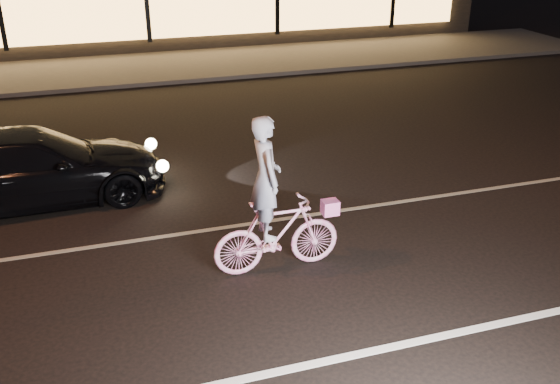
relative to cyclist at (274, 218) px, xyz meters
name	(u,v)px	position (x,y,z in m)	size (l,w,h in m)	color
ground	(288,290)	(0.02, -0.57, -0.81)	(90.00, 90.00, 0.00)	black
lane_stripe_near	(330,360)	(0.02, -2.07, -0.81)	(60.00, 0.12, 0.01)	silver
lane_stripe_far	(249,224)	(0.02, 1.43, -0.81)	(60.00, 0.10, 0.01)	gray
sidewalk	(158,67)	(0.02, 12.43, -0.75)	(30.00, 4.00, 0.12)	#383533
cyclist	(274,218)	(0.00, 0.00, 0.00)	(1.82, 0.63, 2.29)	#E62D8B
sedan	(33,167)	(-3.27, 3.38, -0.17)	(4.50, 2.00, 1.28)	black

